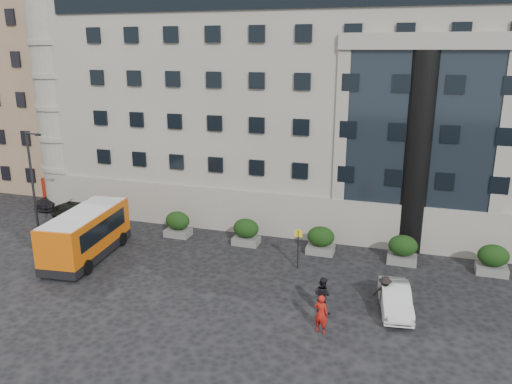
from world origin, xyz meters
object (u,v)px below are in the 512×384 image
Objects in this scene: street_lamp at (34,186)px; bus_stop_sign at (298,242)px; hedge_c at (321,240)px; pedestrian_a at (321,314)px; pedestrian_c at (384,293)px; hedge_a at (178,224)px; pedestrian_b at (322,295)px; hedge_b at (246,232)px; white_taxi at (395,299)px; hedge_e at (493,259)px; red_truck at (78,179)px; parked_car_c at (60,197)px; minibus at (86,233)px; hedge_d at (403,249)px; parked_car_d at (84,205)px.

street_lamp reaches higher than bus_stop_sign.
pedestrian_a reaches higher than hedge_c.
pedestrian_c is at bearing -54.56° from hedge_c.
hedge_a reaches higher than pedestrian_c.
pedestrian_b is at bearing -67.11° from pedestrian_a.
hedge_b is (5.20, 0.00, 0.00)m from hedge_a.
street_lamp reaches higher than pedestrian_c.
hedge_b is 0.44× the size of white_taxi.
pedestrian_a is 1.00× the size of pedestrian_b.
street_lamp is at bearing -170.52° from hedge_e.
red_truck is (-22.93, 9.55, -0.18)m from bus_stop_sign.
hedge_b is 11.57m from pedestrian_c.
parked_car_c is 28.39m from pedestrian_a.
pedestrian_a is 1.89m from pedestrian_b.
street_lamp reaches higher than pedestrian_a.
minibus is (-9.07, -5.24, 0.77)m from hedge_b.
bus_stop_sign is (4.30, -2.80, 0.80)m from hedge_b.
hedge_a is at bearing 148.83° from white_taxi.
street_lamp is (-23.54, -4.80, 3.44)m from hedge_d.
hedge_e is (20.80, 0.00, 0.00)m from hedge_a.
street_lamp is at bearing -148.84° from hedge_a.
hedge_d is (15.60, 0.00, 0.00)m from hedge_a.
hedge_d is 6.34m from white_taxi.
parked_car_d is (3.40, -1.37, 0.08)m from parked_car_c.
white_taxi is 3.81m from pedestrian_b.
white_taxi is at bearing -91.31° from hedge_d.
minibus is (-14.27, -5.24, 0.77)m from hedge_c.
red_truck is at bearing 166.91° from hedge_d.
hedge_c is at bearing 0.00° from hedge_a.
pedestrian_a is (20.11, -4.70, -3.40)m from street_lamp.
pedestrian_a is (-3.43, -9.50, 0.04)m from hedge_d.
parked_car_c is at bearing 164.32° from hedge_a.
red_truck is (-34.23, 6.75, 0.62)m from hedge_e.
minibus is at bearing -41.85° from red_truck.
hedge_a is 15.60m from hedge_d.
parked_car_d is 3.08× the size of pedestrian_c.
hedge_b is 14.97m from parked_car_d.
pedestrian_c is (-5.90, -6.32, -0.02)m from hedge_e.
hedge_d is (5.20, 0.00, 0.00)m from hedge_c.
bus_stop_sign reaches higher than pedestrian_a.
minibus reaches higher than white_taxi.
minibus is 19.38m from white_taxi.
hedge_a is 0.44× the size of white_taxi.
pedestrian_a is (2.67, -6.70, -0.76)m from bus_stop_sign.
parked_car_c is at bearing 168.67° from hedge_b.
hedge_b is at bearing -39.52° from pedestrian_a.
pedestrian_c is (4.50, -6.32, -0.02)m from hedge_c.
red_truck is 31.72m from white_taxi.
pedestrian_b is at bearing -116.00° from hedge_d.
red_truck reaches higher than pedestrian_c.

